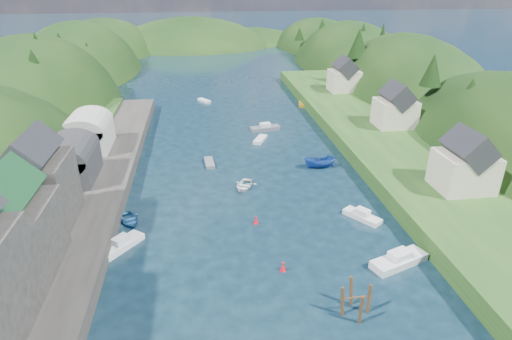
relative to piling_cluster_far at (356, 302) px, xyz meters
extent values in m
plane|color=black|center=(-6.02, 46.23, -1.31)|extent=(600.00, 600.00, 0.00)
ellipsoid|color=black|center=(-51.02, 71.23, -10.41)|extent=(44.00, 75.56, 52.00)
ellipsoid|color=black|center=(-51.02, 114.23, -9.74)|extent=(44.00, 75.56, 48.19)
ellipsoid|color=black|center=(-51.02, 156.23, -8.13)|extent=(44.00, 75.56, 39.00)
ellipsoid|color=black|center=(38.98, 71.23, -9.71)|extent=(36.00, 75.56, 48.00)
ellipsoid|color=black|center=(38.98, 114.23, -9.09)|extent=(36.00, 75.56, 44.49)
ellipsoid|color=black|center=(38.98, 156.23, -7.61)|extent=(36.00, 75.56, 36.00)
ellipsoid|color=black|center=(-16.02, 166.23, -11.31)|extent=(80.00, 60.00, 44.00)
ellipsoid|color=black|center=(11.98, 176.23, -13.31)|extent=(70.00, 56.00, 36.00)
cone|color=black|center=(-44.39, 58.62, 11.50)|extent=(4.73, 4.73, 6.06)
cone|color=black|center=(-46.94, 69.57, 12.37)|extent=(4.34, 4.34, 8.15)
cone|color=black|center=(-45.60, 78.10, 7.54)|extent=(5.28, 5.28, 6.01)
cone|color=black|center=(-48.43, 90.56, 10.77)|extent=(4.77, 4.77, 6.08)
cone|color=black|center=(-43.35, 96.99, 7.62)|extent=(4.07, 4.07, 5.87)
cone|color=black|center=(-46.47, 112.83, 8.63)|extent=(4.56, 4.56, 8.45)
cone|color=black|center=(-48.90, 121.60, 6.56)|extent=(4.75, 4.75, 5.07)
cone|color=black|center=(-45.31, 133.95, 7.45)|extent=(4.27, 4.27, 6.80)
cone|color=black|center=(32.01, 36.25, 8.49)|extent=(5.29, 5.29, 6.33)
cone|color=black|center=(29.99, 45.85, 11.19)|extent=(4.07, 4.07, 6.03)
cone|color=black|center=(34.86, 58.57, 6.90)|extent=(3.40, 3.40, 5.87)
cone|color=black|center=(35.84, 72.47, 9.92)|extent=(4.94, 4.94, 8.38)
cone|color=black|center=(27.65, 78.86, 11.34)|extent=(5.25, 5.25, 7.19)
cone|color=black|center=(37.24, 86.81, 11.41)|extent=(3.36, 3.36, 8.51)
cone|color=black|center=(37.16, 101.20, 9.93)|extent=(4.57, 4.57, 8.15)
cone|color=black|center=(35.02, 117.96, 7.72)|extent=(3.59, 3.59, 6.18)
cone|color=black|center=(31.30, 125.62, 10.21)|extent=(4.14, 4.14, 5.84)
cone|color=black|center=(25.38, 135.21, 6.83)|extent=(3.83, 3.83, 4.96)
cube|color=#2D2B28|center=(-30.02, 16.23, -0.31)|extent=(12.00, 110.00, 2.00)
cube|color=#234719|center=(-37.02, 16.23, -0.06)|extent=(12.00, 110.00, 2.50)
cube|color=#2D2B28|center=(-32.02, 8.23, 4.19)|extent=(8.00, 9.00, 7.00)
cube|color=#2D2B28|center=(-32.02, 17.23, 4.69)|extent=(7.00, 8.00, 8.00)
cube|color=black|center=(-32.02, 17.23, 9.53)|extent=(5.15, 8.32, 5.15)
cube|color=#2D2D30|center=(-32.02, 29.23, 2.69)|extent=(7.00, 9.00, 4.00)
cylinder|color=#2D2D30|center=(-32.02, 29.23, 4.69)|extent=(7.00, 9.00, 7.00)
cube|color=#B2B2A8|center=(-32.02, 41.23, 2.69)|extent=(7.00, 9.00, 4.00)
cylinder|color=#B2B2A8|center=(-32.02, 41.23, 4.69)|extent=(7.00, 9.00, 7.00)
cube|color=#234719|center=(18.98, 36.23, -0.11)|extent=(16.00, 120.00, 2.40)
cube|color=beige|center=(20.98, 18.23, 3.59)|extent=(7.00, 6.00, 5.00)
cube|color=black|center=(20.98, 18.23, 6.93)|extent=(5.15, 6.24, 5.15)
cube|color=beige|center=(22.98, 44.23, 3.59)|extent=(7.00, 6.00, 5.00)
cube|color=black|center=(22.98, 44.23, 6.93)|extent=(5.15, 6.24, 5.15)
cube|color=beige|center=(21.98, 71.23, 3.59)|extent=(7.00, 6.00, 5.00)
cube|color=black|center=(21.98, 71.23, 6.93)|extent=(5.15, 6.24, 5.15)
cylinder|color=#382314|center=(1.26, 0.00, -0.03)|extent=(0.32, 0.32, 3.75)
cylinder|color=#382314|center=(0.00, 1.26, -0.03)|extent=(0.32, 0.32, 3.75)
cylinder|color=#382314|center=(-1.26, 0.00, -0.03)|extent=(0.32, 0.32, 3.75)
cylinder|color=#382314|center=(0.00, -1.26, -0.03)|extent=(0.32, 0.32, 3.75)
cylinder|color=#382314|center=(0.00, 0.00, 0.59)|extent=(3.04, 0.16, 0.16)
cone|color=#B60E17|center=(-5.41, 7.09, -0.86)|extent=(0.70, 0.70, 0.90)
sphere|color=#B60E17|center=(-5.41, 7.09, -0.36)|extent=(0.30, 0.30, 0.30)
cone|color=#B60E17|center=(-7.01, 16.81, -0.86)|extent=(0.70, 0.70, 0.90)
sphere|color=#B60E17|center=(-7.01, 16.81, -0.36)|extent=(0.30, 0.30, 0.30)
imported|color=#1C469B|center=(5.46, 32.28, -0.43)|extent=(5.40, 2.23, 2.05)
cube|color=#C89017|center=(10.98, 68.29, -1.03)|extent=(2.29, 4.54, 0.61)
imported|color=silver|center=(-7.47, 26.89, -0.99)|extent=(4.60, 5.35, 0.93)
cube|color=silver|center=(-12.23, 74.50, -1.05)|extent=(3.31, 4.15, 0.57)
imported|color=navy|center=(-22.92, 19.27, -1.02)|extent=(4.43, 5.07, 0.88)
cube|color=silver|center=(-23.02, 13.60, -0.96)|extent=(4.89, 5.40, 0.77)
cube|color=silver|center=(-23.02, 13.60, -0.19)|extent=(2.20, 2.29, 0.70)
cube|color=silver|center=(-2.38, 45.77, -1.02)|extent=(3.26, 4.66, 0.63)
cube|color=#595F66|center=(-0.50, 51.61, -0.93)|extent=(6.13, 2.96, 0.82)
cube|color=silver|center=(-0.50, 51.61, -0.13)|extent=(2.27, 1.71, 0.70)
cube|color=silver|center=(7.25, 6.50, -0.89)|extent=(6.94, 4.36, 0.92)
cube|color=silver|center=(7.25, 6.50, -0.03)|extent=(2.70, 2.24, 0.70)
cube|color=slate|center=(-12.23, 36.13, -1.04)|extent=(1.73, 4.31, 0.59)
cube|color=silver|center=(6.68, 16.13, -0.99)|extent=(4.28, 5.06, 0.70)
cube|color=silver|center=(6.68, 16.13, -0.25)|extent=(1.97, 2.11, 0.70)
camera|label=1|loc=(-13.13, -29.07, 27.47)|focal=30.00mm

